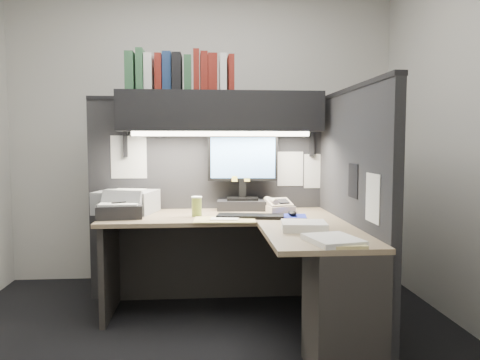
# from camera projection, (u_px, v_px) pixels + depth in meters

# --- Properties ---
(floor) EXTENTS (3.50, 3.50, 0.00)m
(floor) POSITION_uv_depth(u_px,v_px,m) (206.00, 343.00, 2.96)
(floor) COLOR black
(floor) RESTS_ON ground
(wall_back) EXTENTS (3.50, 0.04, 2.70)m
(wall_back) POSITION_uv_depth(u_px,v_px,m) (204.00, 133.00, 4.34)
(wall_back) COLOR beige
(wall_back) RESTS_ON floor
(wall_front) EXTENTS (3.50, 0.04, 2.70)m
(wall_front) POSITION_uv_depth(u_px,v_px,m) (209.00, 113.00, 1.36)
(wall_front) COLOR beige
(wall_front) RESTS_ON floor
(wall_right) EXTENTS (0.04, 3.00, 2.70)m
(wall_right) POSITION_uv_depth(u_px,v_px,m) (479.00, 129.00, 2.99)
(wall_right) COLOR beige
(wall_right) RESTS_ON floor
(partition_back) EXTENTS (1.90, 0.06, 1.60)m
(partition_back) POSITION_uv_depth(u_px,v_px,m) (208.00, 199.00, 3.82)
(partition_back) COLOR black
(partition_back) RESTS_ON floor
(partition_right) EXTENTS (0.06, 1.50, 1.60)m
(partition_right) POSITION_uv_depth(u_px,v_px,m) (351.00, 212.00, 3.15)
(partition_right) COLOR black
(partition_right) RESTS_ON floor
(desk) EXTENTS (1.70, 1.53, 0.73)m
(desk) POSITION_uv_depth(u_px,v_px,m) (273.00, 273.00, 2.96)
(desk) COLOR #92805D
(desk) RESTS_ON floor
(overhead_shelf) EXTENTS (1.55, 0.34, 0.30)m
(overhead_shelf) POSITION_uv_depth(u_px,v_px,m) (221.00, 112.00, 3.59)
(overhead_shelf) COLOR black
(overhead_shelf) RESTS_ON partition_back
(task_light_tube) EXTENTS (1.32, 0.04, 0.04)m
(task_light_tube) POSITION_uv_depth(u_px,v_px,m) (221.00, 134.00, 3.47)
(task_light_tube) COLOR white
(task_light_tube) RESTS_ON overhead_shelf
(monitor) EXTENTS (0.55, 0.27, 0.60)m
(monitor) POSITION_uv_depth(u_px,v_px,m) (243.00, 180.00, 3.72)
(monitor) COLOR black
(monitor) RESTS_ON desk
(keyboard) EXTENTS (0.49, 0.24, 0.02)m
(keyboard) POSITION_uv_depth(u_px,v_px,m) (250.00, 216.00, 3.33)
(keyboard) COLOR black
(keyboard) RESTS_ON desk
(mousepad) EXTENTS (0.24, 0.23, 0.00)m
(mousepad) POSITION_uv_depth(u_px,v_px,m) (291.00, 216.00, 3.40)
(mousepad) COLOR #1C279D
(mousepad) RESTS_ON desk
(mouse) EXTENTS (0.07, 0.10, 0.04)m
(mouse) POSITION_uv_depth(u_px,v_px,m) (292.00, 213.00, 3.39)
(mouse) COLOR black
(mouse) RESTS_ON mousepad
(telephone) EXTENTS (0.24, 0.25, 0.08)m
(telephone) POSITION_uv_depth(u_px,v_px,m) (279.00, 206.00, 3.62)
(telephone) COLOR #BBA990
(telephone) RESTS_ON desk
(coffee_cup) EXTENTS (0.08, 0.08, 0.14)m
(coffee_cup) POSITION_uv_depth(u_px,v_px,m) (197.00, 207.00, 3.38)
(coffee_cup) COLOR #A0A843
(coffee_cup) RESTS_ON desk
(printer) EXTENTS (0.49, 0.45, 0.17)m
(printer) POSITION_uv_depth(u_px,v_px,m) (126.00, 202.00, 3.56)
(printer) COLOR #9A9CA0
(printer) RESTS_ON desk
(notebook_stack) EXTENTS (0.35, 0.30, 0.09)m
(notebook_stack) POSITION_uv_depth(u_px,v_px,m) (120.00, 211.00, 3.34)
(notebook_stack) COLOR black
(notebook_stack) RESTS_ON desk
(open_folder) EXTENTS (0.44, 0.30, 0.01)m
(open_folder) POSITION_uv_depth(u_px,v_px,m) (225.00, 220.00, 3.23)
(open_folder) COLOR #CFBE74
(open_folder) RESTS_ON desk
(paper_stack_a) EXTENTS (0.29, 0.26, 0.05)m
(paper_stack_a) POSITION_uv_depth(u_px,v_px,m) (304.00, 226.00, 2.86)
(paper_stack_a) COLOR white
(paper_stack_a) RESTS_ON desk
(paper_stack_b) EXTENTS (0.30, 0.35, 0.03)m
(paper_stack_b) POSITION_uv_depth(u_px,v_px,m) (333.00, 240.00, 2.50)
(paper_stack_b) COLOR white
(paper_stack_b) RESTS_ON desk
(manila_stack) EXTENTS (0.23, 0.29, 0.02)m
(manila_stack) POSITION_uv_depth(u_px,v_px,m) (339.00, 242.00, 2.48)
(manila_stack) COLOR #CFBE74
(manila_stack) RESTS_ON desk
(binder_row) EXTENTS (0.81, 0.25, 0.31)m
(binder_row) POSITION_uv_depth(u_px,v_px,m) (180.00, 73.00, 3.54)
(binder_row) COLOR #2B5737
(binder_row) RESTS_ON overhead_shelf
(pinned_papers) EXTENTS (1.76, 1.31, 0.51)m
(pinned_papers) POSITION_uv_depth(u_px,v_px,m) (262.00, 171.00, 3.47)
(pinned_papers) COLOR white
(pinned_papers) RESTS_ON partition_back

